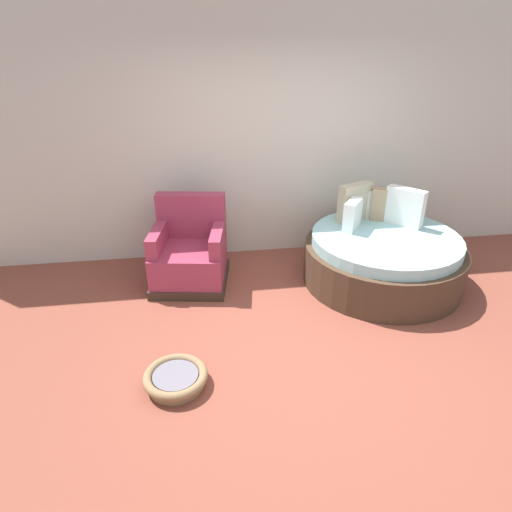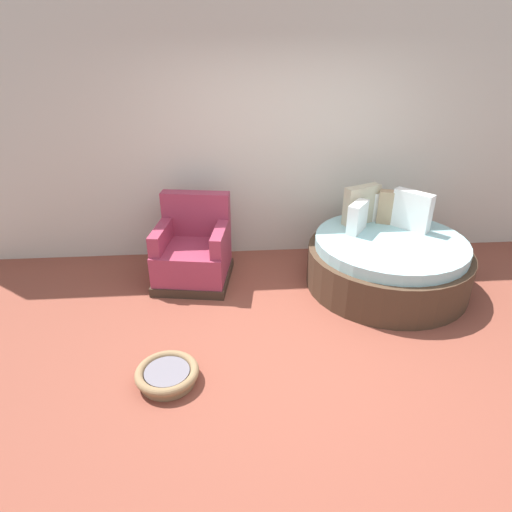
# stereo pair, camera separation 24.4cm
# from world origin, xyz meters

# --- Properties ---
(ground_plane) EXTENTS (8.00, 8.00, 0.02)m
(ground_plane) POSITION_xyz_m (0.00, 0.00, -0.01)
(ground_plane) COLOR brown
(back_wall) EXTENTS (8.00, 0.12, 2.89)m
(back_wall) POSITION_xyz_m (0.00, 2.10, 1.44)
(back_wall) COLOR beige
(back_wall) RESTS_ON ground_plane
(round_daybed) EXTENTS (1.73, 1.73, 0.99)m
(round_daybed) POSITION_xyz_m (1.10, 1.09, 0.30)
(round_daybed) COLOR #473323
(round_daybed) RESTS_ON ground_plane
(red_armchair) EXTENTS (0.92, 0.92, 0.94)m
(red_armchair) POSITION_xyz_m (-1.02, 1.39, 0.33)
(red_armchair) COLOR #38281E
(red_armchair) RESTS_ON ground_plane
(pet_basket) EXTENTS (0.51, 0.51, 0.13)m
(pet_basket) POSITION_xyz_m (-1.16, -0.28, 0.07)
(pet_basket) COLOR #8E704C
(pet_basket) RESTS_ON ground_plane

